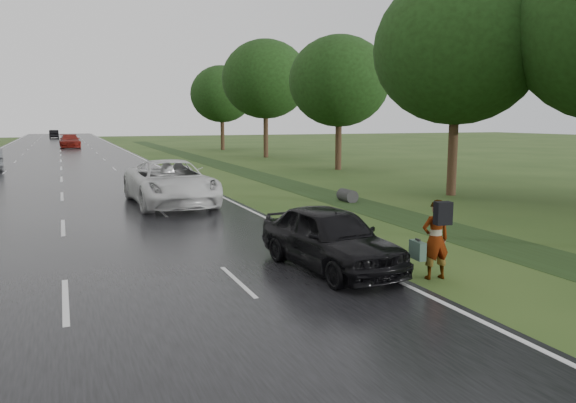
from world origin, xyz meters
The scene contains 14 objects.
ground centered at (0.00, 0.00, 0.00)m, with size 220.00×220.00×0.00m, color #294418.
road centered at (0.00, 45.00, 0.02)m, with size 14.00×180.00×0.04m, color black.
edge_stripe_east centered at (6.75, 45.00, 0.04)m, with size 0.12×180.00×0.01m, color silver.
center_line centered at (0.00, 45.00, 0.04)m, with size 0.12×180.00×0.01m, color silver.
drainage_ditch centered at (11.50, 18.71, 0.04)m, with size 2.20×120.00×0.56m.
tree_east_b centered at (17.00, 10.00, 6.68)m, with size 7.60×7.60×10.11m.
tree_east_c centered at (18.20, 24.00, 6.14)m, with size 7.00×7.00×9.29m.
tree_east_d centered at (17.80, 38.00, 7.15)m, with size 8.00×8.00×10.76m.
tree_east_f centered at (17.50, 52.00, 6.37)m, with size 7.20×7.20×9.62m.
pedestrian centered at (7.67, -1.32, 0.93)m, with size 0.83×0.78×1.80m.
white_pickup centered at (4.18, 11.71, 0.95)m, with size 3.03×6.58×1.83m, color silver.
dark_sedan centered at (5.83, 0.19, 0.79)m, with size 1.78×4.41×1.50m, color black.
far_car_red centered at (1.12, 62.76, 0.87)m, with size 2.33×5.73×1.66m, color maroon.
far_car_dark centered at (-1.00, 100.49, 0.79)m, with size 1.60×4.58×1.51m, color black.
Camera 1 is at (0.08, -11.39, 3.55)m, focal length 35.00 mm.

